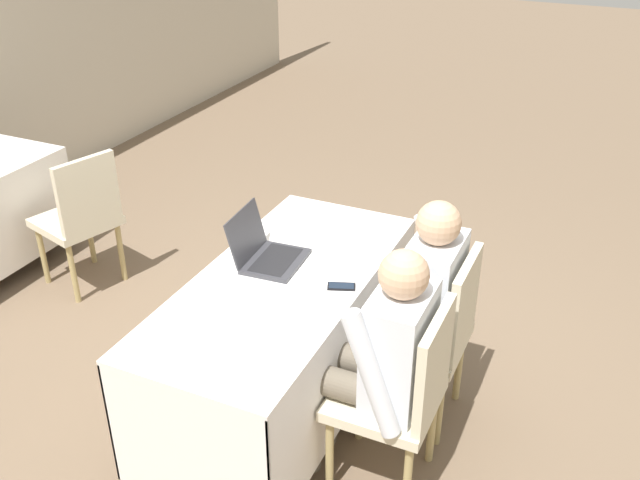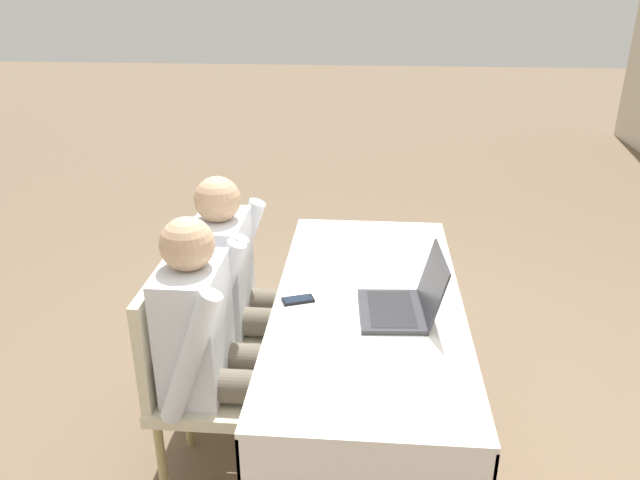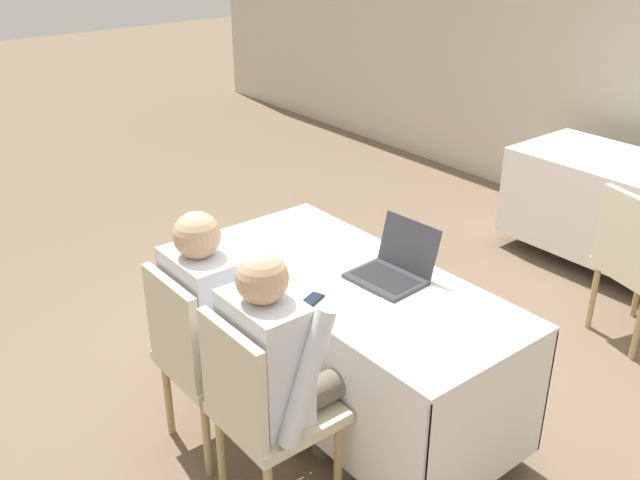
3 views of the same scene
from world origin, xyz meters
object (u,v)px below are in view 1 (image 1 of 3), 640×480
at_px(chair_near_left, 402,391).
at_px(chair_far_spare, 81,215).
at_px(cell_phone, 341,286).
at_px(person_white_shirt, 415,298).
at_px(person_checkered_shirt, 380,355).
at_px(chair_near_right, 434,331).
at_px(laptop, 267,253).

height_order(chair_near_left, chair_far_spare, same).
height_order(cell_phone, person_white_shirt, person_white_shirt).
xyz_separation_m(chair_near_left, person_white_shirt, (0.47, 0.10, 0.16)).
distance_m(cell_phone, person_checkered_shirt, 0.42).
xyz_separation_m(chair_far_spare, person_checkered_shirt, (-0.74, -2.25, 0.16)).
bearing_deg(chair_near_right, chair_near_left, 0.00).
bearing_deg(person_checkered_shirt, cell_phone, -133.65).
bearing_deg(chair_far_spare, chair_near_right, 99.59).
bearing_deg(person_white_shirt, chair_far_spare, -96.84).
bearing_deg(person_checkered_shirt, chair_near_left, 90.00).
height_order(laptop, person_checkered_shirt, person_checkered_shirt).
relative_size(cell_phone, person_white_shirt, 0.12).
distance_m(laptop, person_white_shirt, 0.74).
bearing_deg(cell_phone, chair_near_left, -146.04).
height_order(laptop, person_white_shirt, person_white_shirt).
height_order(laptop, chair_far_spare, laptop).
bearing_deg(chair_near_right, person_checkered_shirt, -12.43).
distance_m(chair_near_right, person_white_shirt, 0.19).
bearing_deg(chair_far_spare, laptop, 91.79).
xyz_separation_m(laptop, chair_near_right, (0.12, -0.82, -0.29)).
bearing_deg(laptop, person_checkered_shirt, -120.01).
bearing_deg(person_checkered_shirt, person_white_shirt, -180.00).
relative_size(laptop, chair_far_spare, 0.37).
relative_size(laptop, chair_near_left, 0.37).
height_order(chair_near_right, person_white_shirt, person_white_shirt).
xyz_separation_m(cell_phone, person_white_shirt, (0.19, -0.30, -0.09)).
height_order(chair_near_left, person_checkered_shirt, person_checkered_shirt).
bearing_deg(cell_phone, chair_far_spare, 56.01).
height_order(laptop, cell_phone, laptop).
bearing_deg(chair_near_left, cell_phone, -125.25).
xyz_separation_m(chair_near_right, person_checkered_shirt, (-0.47, 0.10, 0.16)).
bearing_deg(cell_phone, person_checkered_shirt, -154.44).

